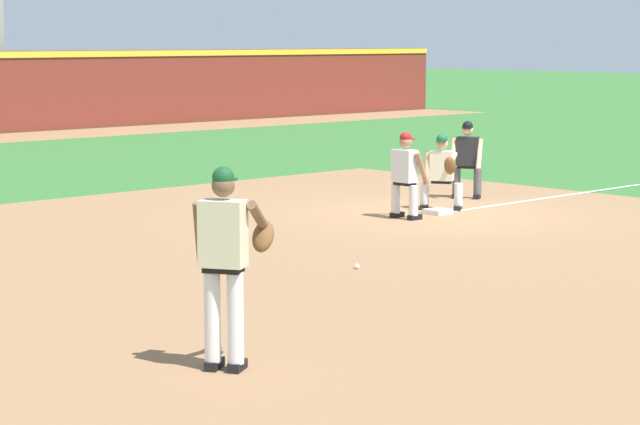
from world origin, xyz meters
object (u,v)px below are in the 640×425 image
object	(u,v)px
first_base_bag	(438,212)
baseball	(357,266)
first_baseman	(442,169)
baserunner	(405,172)
pitcher	(226,255)
umpire	(467,157)

from	to	relation	value
first_base_bag	baseball	xyz separation A→B (m)	(-4.66, -2.69, -0.01)
first_base_bag	first_baseman	distance (m)	0.84
first_base_bag	baserunner	world-z (taller)	baserunner
pitcher	first_baseman	world-z (taller)	pitcher
pitcher	umpire	distance (m)	12.80
first_base_bag	pitcher	xyz separation A→B (m)	(-9.05, -5.42, 1.01)
pitcher	baserunner	distance (m)	9.85
baserunner	umpire	bearing A→B (deg)	20.18
pitcher	baserunner	size ratio (longest dim) A/B	1.27
pitcher	first_baseman	bearing A→B (deg)	31.00
pitcher	baserunner	bearing A→B (deg)	33.36
baseball	baserunner	bearing A→B (deg)	35.07
first_base_bag	baserunner	size ratio (longest dim) A/B	0.26
first_baseman	baserunner	distance (m)	1.27
first_baseman	baserunner	size ratio (longest dim) A/B	0.92
pitcher	first_baseman	size ratio (longest dim) A/B	1.39
first_baseman	first_base_bag	bearing A→B (deg)	-146.89
baseball	umpire	xyz separation A→B (m)	(6.66, 3.73, 0.76)
umpire	baseball	bearing A→B (deg)	-150.76
baseball	baserunner	size ratio (longest dim) A/B	0.05
umpire	first_base_bag	bearing A→B (deg)	-152.64
pitcher	first_baseman	xyz separation A→B (m)	(9.46, 5.68, -0.33)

